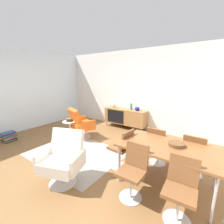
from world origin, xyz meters
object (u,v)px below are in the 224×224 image
(dining_chair_front_left, at_px, (133,169))
(fruit_bowl, at_px, (69,120))
(dining_table, at_px, (168,148))
(side_table_round, at_px, (70,127))
(sideboard, at_px, (125,116))
(dining_chair_front_right, at_px, (181,188))
(dining_chair_near_window, at_px, (122,147))
(lounge_chair_red, at_px, (81,123))
(vase_sculptural_dark, at_px, (114,105))
(vase_cobalt, at_px, (137,109))
(magazine_stack, at_px, (9,137))
(dining_chair_back_left, at_px, (158,144))
(dining_chair_back_right, at_px, (194,153))
(wooden_bowl_on_table, at_px, (176,144))
(vase_ceramic_small, at_px, (131,107))
(armchair_black_shell, at_px, (63,158))

(dining_chair_front_left, relative_size, fruit_bowl, 4.28)
(dining_table, relative_size, side_table_round, 3.08)
(sideboard, relative_size, dining_chair_front_right, 1.87)
(dining_chair_near_window, distance_m, lounge_chair_red, 2.04)
(dining_chair_front_left, height_order, fruit_bowl, dining_chair_front_left)
(dining_chair_front_left, bearing_deg, vase_sculptural_dark, 129.37)
(vase_cobalt, xyz_separation_m, magazine_stack, (-2.69, -3.06, -0.66))
(dining_chair_back_left, distance_m, side_table_round, 2.78)
(lounge_chair_red, bearing_deg, dining_chair_back_right, -2.05)
(dining_table, xyz_separation_m, dining_chair_near_window, (-0.89, -0.00, -0.23))
(vase_cobalt, height_order, dining_chair_back_right, vase_cobalt)
(vase_sculptural_dark, distance_m, wooden_bowl_on_table, 3.54)
(vase_cobalt, bearing_deg, vase_ceramic_small, 180.00)
(sideboard, height_order, lounge_chair_red, lounge_chair_red)
(armchair_black_shell, height_order, side_table_round, armchair_black_shell)
(vase_ceramic_small, height_order, dining_chair_near_window, vase_ceramic_small)
(fruit_bowl, bearing_deg, dining_chair_back_left, 1.49)
(side_table_round, bearing_deg, dining_table, -8.84)
(vase_cobalt, bearing_deg, magazine_stack, -131.33)
(dining_table, distance_m, armchair_black_shell, 1.83)
(vase_ceramic_small, bearing_deg, sideboard, -179.54)
(sideboard, bearing_deg, lounge_chair_red, -112.12)
(dining_chair_front_right, distance_m, armchair_black_shell, 1.93)
(vase_ceramic_small, height_order, dining_table, vase_ceramic_small)
(dining_chair_front_left, xyz_separation_m, dining_chair_near_window, (-0.54, 0.55, 0.00))
(armchair_black_shell, bearing_deg, dining_chair_front_right, 12.12)
(wooden_bowl_on_table, bearing_deg, dining_chair_front_left, -125.57)
(side_table_round, bearing_deg, vase_cobalt, 51.22)
(armchair_black_shell, relative_size, fruit_bowl, 4.73)
(wooden_bowl_on_table, xyz_separation_m, dining_chair_near_window, (-1.00, -0.10, -0.30))
(sideboard, height_order, vase_sculptural_dark, vase_sculptural_dark)
(sideboard, distance_m, wooden_bowl_on_table, 3.17)
(dining_table, bearing_deg, lounge_chair_red, 166.57)
(vase_ceramic_small, distance_m, dining_chair_back_right, 2.87)
(vase_ceramic_small, distance_m, dining_chair_front_left, 3.26)
(wooden_bowl_on_table, xyz_separation_m, armchair_black_shell, (-1.65, -1.06, -0.30))
(magazine_stack, bearing_deg, dining_chair_back_right, 15.85)
(vase_ceramic_small, relative_size, dining_chair_back_right, 0.27)
(vase_ceramic_small, distance_m, lounge_chair_red, 1.87)
(vase_ceramic_small, height_order, armchair_black_shell, vase_ceramic_small)
(vase_cobalt, distance_m, vase_ceramic_small, 0.24)
(sideboard, bearing_deg, vase_sculptural_dark, 179.79)
(wooden_bowl_on_table, distance_m, side_table_round, 3.30)
(vase_ceramic_small, relative_size, dining_chair_front_right, 0.27)
(lounge_chair_red, distance_m, fruit_bowl, 0.38)
(wooden_bowl_on_table, xyz_separation_m, dining_chair_back_right, (0.23, 0.47, -0.30))
(dining_chair_back_left, bearing_deg, sideboard, 136.61)
(vase_ceramic_small, relative_size, dining_chair_front_left, 0.27)
(vase_ceramic_small, xyz_separation_m, dining_chair_front_left, (1.58, -2.83, -0.37))
(lounge_chair_red, bearing_deg, vase_sculptural_dark, 85.04)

